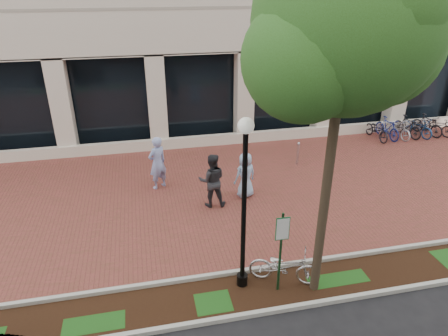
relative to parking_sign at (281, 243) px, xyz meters
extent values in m
plane|color=black|center=(-0.23, 5.30, -1.45)|extent=(120.00, 120.00, 0.00)
cube|color=brown|center=(-0.23, 5.30, -1.45)|extent=(40.00, 9.00, 0.01)
cube|color=black|center=(-0.23, 0.05, -1.45)|extent=(40.00, 1.50, 0.01)
cube|color=#ADADA3|center=(-0.23, 0.80, -1.39)|extent=(40.00, 0.12, 0.12)
cube|color=#ADADA3|center=(-0.23, -0.70, -1.39)|extent=(40.00, 0.12, 0.12)
cube|color=black|center=(-0.23, 10.90, 0.65)|extent=(40.00, 0.15, 4.20)
cube|color=beige|center=(-0.23, 9.80, -1.20)|extent=(40.00, 0.25, 0.50)
cube|color=beige|center=(-0.23, 10.20, 0.65)|extent=(0.80, 0.80, 4.20)
cube|color=#163D1D|center=(0.00, 0.02, -0.32)|extent=(0.05, 0.05, 2.26)
cube|color=#175D32|center=(0.00, -0.01, 0.40)|extent=(0.34, 0.02, 0.62)
cube|color=silver|center=(0.00, -0.03, 0.40)|extent=(0.30, 0.01, 0.56)
cylinder|color=black|center=(-0.83, 0.39, -1.30)|extent=(0.28, 0.28, 0.30)
cylinder|color=black|center=(-0.83, 0.39, 0.63)|extent=(0.12, 0.12, 4.16)
sphere|color=silver|center=(-0.83, 0.39, 2.85)|extent=(0.36, 0.36, 0.36)
cylinder|color=#403324|center=(0.92, -0.12, 0.85)|extent=(0.22, 0.22, 4.60)
sphere|color=#284F18|center=(0.92, -0.12, 4.94)|extent=(3.59, 3.59, 3.59)
sphere|color=#284F18|center=(1.91, 0.24, 4.40)|extent=(2.52, 2.52, 2.52)
sphere|color=#284F18|center=(0.02, -0.39, 4.31)|extent=(2.34, 2.34, 2.34)
imported|color=silver|center=(0.25, 0.28, -0.97)|extent=(1.92, 1.30, 0.95)
imported|color=#909FD7|center=(-2.54, 6.12, -0.44)|extent=(0.88, 0.80, 2.01)
imported|color=#25262A|center=(-0.84, 4.44, -0.50)|extent=(1.01, 0.83, 1.90)
imported|color=#94B7DC|center=(0.42, 4.81, -0.62)|extent=(0.94, 0.75, 1.67)
cylinder|color=#B7B7BB|center=(3.26, 6.93, -1.00)|extent=(0.11, 0.11, 0.91)
sphere|color=#B7B7BB|center=(3.26, 6.93, -0.49)|extent=(0.12, 0.12, 0.12)
imported|color=black|center=(8.10, 8.88, -0.98)|extent=(0.70, 1.81, 0.93)
imported|color=navy|center=(8.65, 8.88, -0.93)|extent=(0.66, 1.77, 1.04)
imported|color=silver|center=(9.20, 8.88, -0.98)|extent=(0.88, 1.85, 0.93)
imported|color=black|center=(9.75, 8.88, -0.93)|extent=(0.83, 1.79, 1.04)
imported|color=navy|center=(10.30, 8.88, -0.98)|extent=(1.05, 1.88, 0.93)
imported|color=black|center=(10.85, 8.88, -0.93)|extent=(0.99, 1.79, 1.04)
imported|color=black|center=(11.40, 8.88, -0.98)|extent=(1.21, 1.88, 0.93)
cylinder|color=#B7B7BB|center=(9.75, 8.88, -1.05)|extent=(0.04, 0.04, 0.80)
camera|label=1|loc=(-2.97, -7.28, 5.67)|focal=32.00mm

